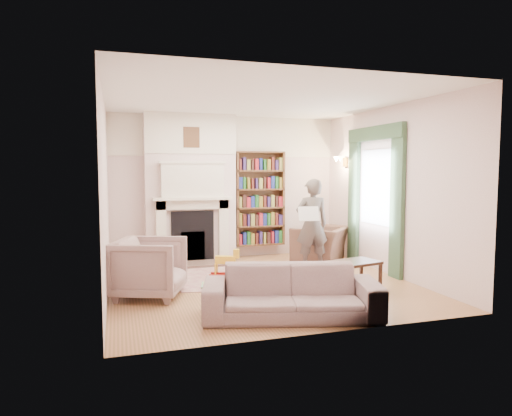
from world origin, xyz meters
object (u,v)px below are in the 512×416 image
object	(u,v)px
man_reading	(312,225)
rocking_horse	(226,263)
bookcase	(260,199)
paraffin_heater	(142,255)
armchair_reading	(320,244)
coffee_table	(354,277)
armchair_left	(150,268)
sofa	(291,292)

from	to	relation	value
man_reading	rocking_horse	world-z (taller)	man_reading
man_reading	rocking_horse	bearing A→B (deg)	7.80
bookcase	paraffin_heater	distance (m)	2.62
armchair_reading	paraffin_heater	distance (m)	3.31
armchair_reading	coffee_table	xyz separation A→B (m)	(-0.47, -2.14, -0.11)
armchair_left	paraffin_heater	size ratio (longest dim) A/B	1.63
armchair_reading	coffee_table	distance (m)	2.19
bookcase	armchair_left	size ratio (longest dim) A/B	2.06
bookcase	armchair_left	bearing A→B (deg)	-134.38
coffee_table	paraffin_heater	bearing A→B (deg)	128.41
paraffin_heater	rocking_horse	world-z (taller)	paraffin_heater
armchair_reading	man_reading	xyz separation A→B (m)	(-0.45, -0.60, 0.46)
sofa	coffee_table	size ratio (longest dim) A/B	2.97
bookcase	armchair_left	world-z (taller)	bookcase
armchair_left	paraffin_heater	bearing A→B (deg)	21.17
paraffin_heater	bookcase	bearing A→B (deg)	16.83
armchair_left	coffee_table	world-z (taller)	armchair_left
man_reading	coffee_table	bearing A→B (deg)	93.80
armchair_left	coffee_table	size ratio (longest dim) A/B	1.28
bookcase	paraffin_heater	world-z (taller)	bookcase
armchair_left	rocking_horse	size ratio (longest dim) A/B	1.72
coffee_table	rocking_horse	bearing A→B (deg)	124.02
armchair_left	armchair_reading	bearing A→B (deg)	-44.43
bookcase	armchair_reading	bearing A→B (deg)	-41.91
bookcase	armchair_reading	distance (m)	1.53
paraffin_heater	rocking_horse	xyz separation A→B (m)	(1.28, -0.83, -0.05)
bookcase	man_reading	bearing A→B (deg)	-71.03
bookcase	armchair_reading	size ratio (longest dim) A/B	1.80
man_reading	rocking_horse	xyz separation A→B (m)	(-1.57, -0.09, -0.57)
armchair_reading	armchair_left	bearing A→B (deg)	-22.32
man_reading	paraffin_heater	world-z (taller)	man_reading
armchair_left	rocking_horse	bearing A→B (deg)	-35.61
sofa	man_reading	xyz separation A→B (m)	(1.29, 2.31, 0.50)
sofa	man_reading	bearing A→B (deg)	75.90
bookcase	sofa	size ratio (longest dim) A/B	0.89
paraffin_heater	rocking_horse	bearing A→B (deg)	-32.72
rocking_horse	armchair_left	bearing A→B (deg)	-124.01
bookcase	man_reading	xyz separation A→B (m)	(0.50, -1.45, -0.38)
sofa	rocking_horse	world-z (taller)	sofa
armchair_left	paraffin_heater	distance (m)	1.68
bookcase	armchair_left	xyz separation A→B (m)	(-2.34, -2.39, -0.77)
rocking_horse	bookcase	bearing A→B (deg)	77.28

